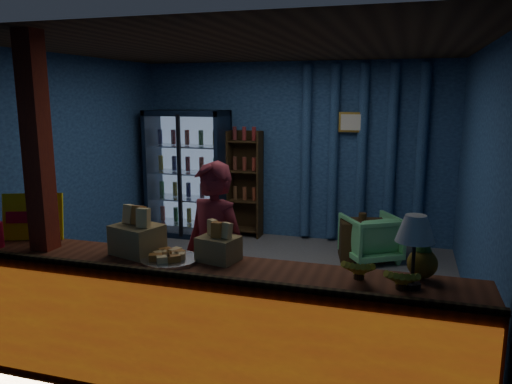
% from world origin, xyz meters
% --- Properties ---
extents(ground, '(4.60, 4.60, 0.00)m').
position_xyz_m(ground, '(0.00, 0.00, 0.00)').
color(ground, '#515154').
rests_on(ground, ground).
extents(room_walls, '(4.60, 4.60, 4.60)m').
position_xyz_m(room_walls, '(0.00, 0.00, 1.57)').
color(room_walls, navy).
rests_on(room_walls, ground).
extents(counter, '(4.40, 0.57, 0.99)m').
position_xyz_m(counter, '(0.00, -1.91, 0.48)').
color(counter, brown).
rests_on(counter, ground).
extents(support_post, '(0.16, 0.16, 2.60)m').
position_xyz_m(support_post, '(-1.05, -1.90, 1.30)').
color(support_post, '#9A2F16').
rests_on(support_post, ground).
extents(beverage_cooler, '(1.20, 0.62, 1.90)m').
position_xyz_m(beverage_cooler, '(-1.55, 1.92, 0.93)').
color(beverage_cooler, black).
rests_on(beverage_cooler, ground).
extents(bottle_shelf, '(0.50, 0.28, 1.60)m').
position_xyz_m(bottle_shelf, '(-0.70, 2.06, 0.79)').
color(bottle_shelf, '#382711').
rests_on(bottle_shelf, ground).
extents(curtain_folds, '(1.74, 0.14, 2.50)m').
position_xyz_m(curtain_folds, '(1.00, 2.14, 1.30)').
color(curtain_folds, navy).
rests_on(curtain_folds, room_walls).
extents(framed_picture, '(0.36, 0.04, 0.28)m').
position_xyz_m(framed_picture, '(0.85, 2.10, 1.75)').
color(framed_picture, gold).
rests_on(framed_picture, room_walls).
extents(shopkeeper, '(0.68, 0.56, 1.60)m').
position_xyz_m(shopkeeper, '(0.13, -1.32, 0.80)').
color(shopkeeper, maroon).
rests_on(shopkeeper, ground).
extents(green_chair, '(0.90, 0.91, 0.61)m').
position_xyz_m(green_chair, '(1.22, 1.40, 0.30)').
color(green_chair, '#60C176').
rests_on(green_chair, ground).
extents(side_table, '(0.64, 0.52, 0.62)m').
position_xyz_m(side_table, '(1.11, 1.43, 0.26)').
color(side_table, '#382711').
rests_on(side_table, ground).
extents(yellow_sign, '(0.48, 0.26, 0.38)m').
position_xyz_m(yellow_sign, '(-1.32, -1.71, 1.14)').
color(yellow_sign, '#F1EA0C').
rests_on(yellow_sign, counter).
extents(snack_box_left, '(0.41, 0.37, 0.36)m').
position_xyz_m(snack_box_left, '(-0.30, -1.80, 1.08)').
color(snack_box_left, '#A38C4F').
rests_on(snack_box_left, counter).
extents(snack_box_centre, '(0.32, 0.28, 0.29)m').
position_xyz_m(snack_box_centre, '(0.35, -1.77, 1.05)').
color(snack_box_centre, '#A38C4F').
rests_on(snack_box_centre, counter).
extents(pastry_tray, '(0.42, 0.42, 0.07)m').
position_xyz_m(pastry_tray, '(0.01, -1.89, 0.97)').
color(pastry_tray, silver).
rests_on(pastry_tray, counter).
extents(banana_bunches, '(0.51, 0.30, 0.17)m').
position_xyz_m(banana_bunches, '(1.49, -1.93, 1.03)').
color(banana_bunches, gold).
rests_on(banana_bunches, counter).
extents(table_lamp, '(0.24, 0.24, 0.47)m').
position_xyz_m(table_lamp, '(1.69, -1.91, 1.32)').
color(table_lamp, black).
rests_on(table_lamp, counter).
extents(pineapple, '(0.19, 0.19, 0.33)m').
position_xyz_m(pineapple, '(1.75, -1.73, 1.09)').
color(pineapple, olive).
rests_on(pineapple, counter).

